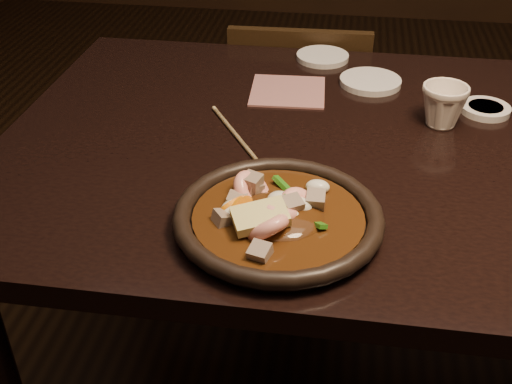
# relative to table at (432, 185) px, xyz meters

# --- Properties ---
(table) EXTENTS (1.60, 0.90, 0.75)m
(table) POSITION_rel_table_xyz_m (0.00, 0.00, 0.00)
(table) COLOR black
(table) RESTS_ON floor
(chair) EXTENTS (0.38, 0.38, 0.79)m
(chair) POSITION_rel_table_xyz_m (-0.30, 0.58, -0.24)
(chair) COLOR black
(chair) RESTS_ON floor
(plate) EXTENTS (0.31, 0.31, 0.03)m
(plate) POSITION_rel_table_xyz_m (-0.26, -0.27, 0.09)
(plate) COLOR black
(plate) RESTS_ON table
(stirfry) EXTENTS (0.17, 0.21, 0.07)m
(stirfry) POSITION_rel_table_xyz_m (-0.26, -0.27, 0.10)
(stirfry) COLOR #361C09
(stirfry) RESTS_ON plate
(soy_dish) EXTENTS (0.10, 0.10, 0.01)m
(soy_dish) POSITION_rel_table_xyz_m (0.10, 0.16, 0.08)
(soy_dish) COLOR silver
(soy_dish) RESTS_ON table
(saucer_left) EXTENTS (0.12, 0.12, 0.01)m
(saucer_left) POSITION_rel_table_xyz_m (-0.23, 0.39, 0.08)
(saucer_left) COLOR silver
(saucer_left) RESTS_ON table
(saucer_right) EXTENTS (0.13, 0.13, 0.01)m
(saucer_right) POSITION_rel_table_xyz_m (-0.12, 0.26, 0.08)
(saucer_right) COLOR silver
(saucer_right) RESTS_ON table
(tea_cup) EXTENTS (0.11, 0.10, 0.09)m
(tea_cup) POSITION_rel_table_xyz_m (0.01, 0.09, 0.12)
(tea_cup) COLOR silver
(tea_cup) RESTS_ON table
(chopsticks) EXTENTS (0.15, 0.23, 0.01)m
(chopsticks) POSITION_rel_table_xyz_m (-0.36, -0.02, 0.08)
(chopsticks) COLOR tan
(chopsticks) RESTS_ON table
(napkin) EXTENTS (0.16, 0.16, 0.00)m
(napkin) POSITION_rel_table_xyz_m (-0.29, 0.20, 0.08)
(napkin) COLOR #935D5B
(napkin) RESTS_ON table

